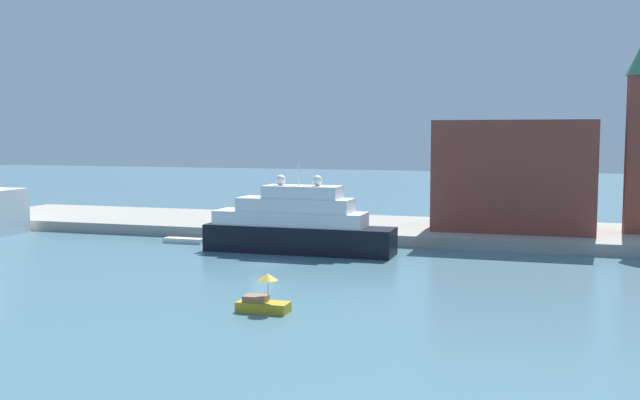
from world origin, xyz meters
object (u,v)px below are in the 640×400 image
(harbor_building, at_px, (514,175))
(mooring_bollard, at_px, (327,228))
(parked_car, at_px, (254,217))
(large_yacht, at_px, (297,226))
(bell_tower, at_px, (639,130))
(work_barge, at_px, (184,241))
(small_motorboat, at_px, (263,301))
(person_figure, at_px, (289,217))

(harbor_building, height_order, mooring_bollard, harbor_building)
(parked_car, bearing_deg, large_yacht, -53.00)
(bell_tower, height_order, mooring_bollard, bell_tower)
(work_barge, relative_size, harbor_building, 0.26)
(parked_car, bearing_deg, small_motorboat, -66.84)
(mooring_bollard, bearing_deg, small_motorboat, -81.04)
(large_yacht, relative_size, bell_tower, 0.95)
(small_motorboat, height_order, bell_tower, bell_tower)
(bell_tower, bearing_deg, parked_car, -176.58)
(harbor_building, bearing_deg, large_yacht, -142.13)
(large_yacht, bearing_deg, harbor_building, 37.87)
(parked_car, bearing_deg, bell_tower, 3.42)
(person_figure, distance_m, mooring_bollard, 10.14)
(large_yacht, bearing_deg, bell_tower, 25.87)
(harbor_building, bearing_deg, parked_car, -175.69)
(work_barge, bearing_deg, small_motorboat, -53.22)
(bell_tower, xyz_separation_m, parked_car, (-49.66, -2.96, -12.07))
(harbor_building, height_order, bell_tower, bell_tower)
(large_yacht, height_order, parked_car, large_yacht)
(small_motorboat, relative_size, harbor_building, 0.20)
(work_barge, height_order, bell_tower, bell_tower)
(small_motorboat, height_order, parked_car, small_motorboat)
(person_figure, bearing_deg, bell_tower, 3.58)
(harbor_building, relative_size, person_figure, 11.56)
(small_motorboat, height_order, harbor_building, harbor_building)
(harbor_building, bearing_deg, person_figure, -175.29)
(bell_tower, bearing_deg, mooring_bollard, -165.44)
(person_figure, bearing_deg, mooring_bollard, -42.42)
(bell_tower, xyz_separation_m, person_figure, (-44.51, -2.78, -11.89))
(large_yacht, height_order, harbor_building, harbor_building)
(small_motorboat, height_order, work_barge, small_motorboat)
(large_yacht, height_order, bell_tower, bell_tower)
(bell_tower, distance_m, person_figure, 46.15)
(large_yacht, xyz_separation_m, person_figure, (-6.51, 15.65, -0.90))
(work_barge, distance_m, mooring_bollard, 17.95)
(small_motorboat, bearing_deg, harbor_building, 69.96)
(work_barge, height_order, harbor_building, harbor_building)
(harbor_building, xyz_separation_m, bell_tower, (14.73, 0.33, 5.72))
(large_yacht, distance_m, bell_tower, 43.64)
(small_motorboat, relative_size, parked_car, 0.93)
(parked_car, relative_size, person_figure, 2.54)
(small_motorboat, xyz_separation_m, bell_tower, (31.32, 45.83, 13.21))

